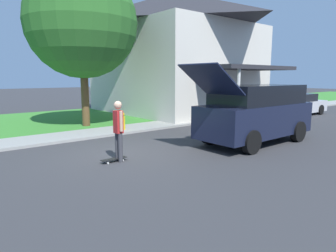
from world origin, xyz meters
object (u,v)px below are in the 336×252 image
Objects in this scene: skateboarder at (118,128)px; skateboard at (114,159)px; lawn_tree_near at (82,23)px; car_down_street at (298,105)px; suv_parked at (256,112)px; fire_hydrant at (123,121)px.

skateboarder reaches higher than skateboard.
lawn_tree_near reaches higher than car_down_street.
skateboarder is at bearing -101.08° from suv_parked.
car_down_street is (4.03, 12.44, -4.20)m from lawn_tree_near.
skateboard is (-1.05, -5.27, -1.05)m from suv_parked.
fire_hydrant is (2.17, 0.75, -4.39)m from lawn_tree_near.
suv_parked reaches higher than skateboard.
lawn_tree_near is 4.95m from fire_hydrant.
fire_hydrant is at bearing -99.04° from car_down_street.
skateboard is 4.78m from fire_hydrant.
skateboard is (6.13, -1.90, -4.77)m from lawn_tree_near.
fire_hydrant is (-3.96, 2.65, 0.39)m from skateboard.
fire_hydrant is at bearing -152.43° from suv_parked.
fire_hydrant reaches higher than skateboard.
suv_parked is 5.70m from fire_hydrant.
car_down_street is at bearing 98.35° from skateboard.
lawn_tree_near is at bearing -107.96° from car_down_street.
skateboarder is (2.15, -14.19, 0.32)m from car_down_street.
lawn_tree_near is at bearing 164.13° from skateboarder.
suv_parked is 9.61m from car_down_street.
skateboard is (-0.05, -0.15, -0.89)m from skateboarder.
lawn_tree_near is 9.57× the size of fire_hydrant.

